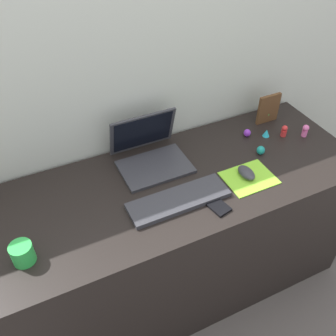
{
  "coord_description": "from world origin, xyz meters",
  "views": [
    {
      "loc": [
        -0.5,
        -1.03,
        1.83
      ],
      "look_at": [
        -0.0,
        0.0,
        0.83
      ],
      "focal_mm": 40.6,
      "sensor_mm": 36.0,
      "label": 1
    }
  ],
  "objects_px": {
    "toy_figurine_green": "(266,115)",
    "toy_figurine_purple": "(247,133)",
    "coffee_mug": "(23,253)",
    "mouse": "(246,173)",
    "picture_frame": "(268,109)",
    "toy_figurine_pink": "(305,130)",
    "keyboard": "(179,200)",
    "toy_figurine_cyan": "(266,133)",
    "cell_phone": "(215,204)",
    "toy_figurine_teal": "(261,150)",
    "toy_figurine_red": "(284,131)",
    "laptop": "(149,151)"
  },
  "relations": [
    {
      "from": "coffee_mug",
      "to": "mouse",
      "type": "bearing_deg",
      "value": 1.77
    },
    {
      "from": "toy_figurine_teal",
      "to": "toy_figurine_purple",
      "type": "bearing_deg",
      "value": 80.61
    },
    {
      "from": "laptop",
      "to": "cell_phone",
      "type": "relative_size",
      "value": 2.34
    },
    {
      "from": "coffee_mug",
      "to": "toy_figurine_teal",
      "type": "height_order",
      "value": "coffee_mug"
    },
    {
      "from": "toy_figurine_red",
      "to": "coffee_mug",
      "type": "bearing_deg",
      "value": -171.2
    },
    {
      "from": "cell_phone",
      "to": "toy_figurine_cyan",
      "type": "distance_m",
      "value": 0.54
    },
    {
      "from": "keyboard",
      "to": "toy_figurine_red",
      "type": "relative_size",
      "value": 7.09
    },
    {
      "from": "coffee_mug",
      "to": "toy_figurine_red",
      "type": "xyz_separation_m",
      "value": [
        1.25,
        0.19,
        -0.01
      ]
    },
    {
      "from": "mouse",
      "to": "toy_figurine_purple",
      "type": "relative_size",
      "value": 2.58
    },
    {
      "from": "toy_figurine_green",
      "to": "toy_figurine_purple",
      "type": "distance_m",
      "value": 0.18
    },
    {
      "from": "keyboard",
      "to": "toy_figurine_cyan",
      "type": "bearing_deg",
      "value": 19.8
    },
    {
      "from": "toy_figurine_cyan",
      "to": "toy_figurine_pink",
      "type": "xyz_separation_m",
      "value": [
        0.17,
        -0.08,
        0.01
      ]
    },
    {
      "from": "keyboard",
      "to": "laptop",
      "type": "bearing_deg",
      "value": 90.22
    },
    {
      "from": "toy_figurine_green",
      "to": "mouse",
      "type": "bearing_deg",
      "value": -136.95
    },
    {
      "from": "toy_figurine_green",
      "to": "toy_figurine_purple",
      "type": "bearing_deg",
      "value": -156.36
    },
    {
      "from": "picture_frame",
      "to": "toy_figurine_purple",
      "type": "relative_size",
      "value": 4.03
    },
    {
      "from": "toy_figurine_purple",
      "to": "mouse",
      "type": "bearing_deg",
      "value": -125.32
    },
    {
      "from": "picture_frame",
      "to": "toy_figurine_pink",
      "type": "bearing_deg",
      "value": -63.7
    },
    {
      "from": "keyboard",
      "to": "toy_figurine_pink",
      "type": "distance_m",
      "value": 0.75
    },
    {
      "from": "toy_figurine_red",
      "to": "toy_figurine_pink",
      "type": "bearing_deg",
      "value": -26.27
    },
    {
      "from": "cell_phone",
      "to": "toy_figurine_cyan",
      "type": "bearing_deg",
      "value": 19.94
    },
    {
      "from": "toy_figurine_teal",
      "to": "toy_figurine_red",
      "type": "bearing_deg",
      "value": 19.86
    },
    {
      "from": "coffee_mug",
      "to": "toy_figurine_green",
      "type": "xyz_separation_m",
      "value": [
        1.25,
        0.34,
        -0.01
      ]
    },
    {
      "from": "toy_figurine_pink",
      "to": "coffee_mug",
      "type": "bearing_deg",
      "value": -173.63
    },
    {
      "from": "picture_frame",
      "to": "toy_figurine_red",
      "type": "xyz_separation_m",
      "value": [
        -0.0,
        -0.14,
        -0.05
      ]
    },
    {
      "from": "cell_phone",
      "to": "toy_figurine_cyan",
      "type": "height_order",
      "value": "toy_figurine_cyan"
    },
    {
      "from": "coffee_mug",
      "to": "toy_figurine_teal",
      "type": "xyz_separation_m",
      "value": [
        1.07,
        0.13,
        -0.02
      ]
    },
    {
      "from": "picture_frame",
      "to": "toy_figurine_purple",
      "type": "xyz_separation_m",
      "value": [
        -0.16,
        -0.06,
        -0.06
      ]
    },
    {
      "from": "picture_frame",
      "to": "coffee_mug",
      "type": "xyz_separation_m",
      "value": [
        -1.25,
        -0.33,
        -0.04
      ]
    },
    {
      "from": "picture_frame",
      "to": "toy_figurine_pink",
      "type": "relative_size",
      "value": 2.43
    },
    {
      "from": "mouse",
      "to": "toy_figurine_pink",
      "type": "xyz_separation_m",
      "value": [
        0.42,
        0.12,
        0.01
      ]
    },
    {
      "from": "keyboard",
      "to": "mouse",
      "type": "bearing_deg",
      "value": 1.5
    },
    {
      "from": "cell_phone",
      "to": "toy_figurine_green",
      "type": "height_order",
      "value": "toy_figurine_green"
    },
    {
      "from": "toy_figurine_red",
      "to": "toy_figurine_purple",
      "type": "xyz_separation_m",
      "value": [
        -0.16,
        0.07,
        -0.01
      ]
    },
    {
      "from": "keyboard",
      "to": "toy_figurine_pink",
      "type": "xyz_separation_m",
      "value": [
        0.74,
        0.13,
        0.02
      ]
    },
    {
      "from": "toy_figurine_purple",
      "to": "toy_figurine_green",
      "type": "bearing_deg",
      "value": 23.64
    },
    {
      "from": "keyboard",
      "to": "toy_figurine_cyan",
      "type": "height_order",
      "value": "toy_figurine_cyan"
    },
    {
      "from": "mouse",
      "to": "toy_figurine_cyan",
      "type": "height_order",
      "value": "mouse"
    },
    {
      "from": "keyboard",
      "to": "cell_phone",
      "type": "xyz_separation_m",
      "value": [
        0.12,
        -0.08,
        -0.01
      ]
    },
    {
      "from": "laptop",
      "to": "cell_phone",
      "type": "distance_m",
      "value": 0.38
    },
    {
      "from": "toy_figurine_cyan",
      "to": "toy_figurine_purple",
      "type": "bearing_deg",
      "value": 154.39
    },
    {
      "from": "toy_figurine_red",
      "to": "toy_figurine_purple",
      "type": "distance_m",
      "value": 0.18
    },
    {
      "from": "coffee_mug",
      "to": "toy_figurine_green",
      "type": "height_order",
      "value": "coffee_mug"
    },
    {
      "from": "keyboard",
      "to": "toy_figurine_pink",
      "type": "relative_size",
      "value": 6.64
    },
    {
      "from": "keyboard",
      "to": "toy_figurine_green",
      "type": "bearing_deg",
      "value": 25.89
    },
    {
      "from": "cell_phone",
      "to": "toy_figurine_teal",
      "type": "height_order",
      "value": "toy_figurine_teal"
    },
    {
      "from": "toy_figurine_cyan",
      "to": "cell_phone",
      "type": "bearing_deg",
      "value": -148.1
    },
    {
      "from": "laptop",
      "to": "toy_figurine_green",
      "type": "xyz_separation_m",
      "value": [
        0.66,
        0.04,
        -0.02
      ]
    },
    {
      "from": "laptop",
      "to": "toy_figurine_pink",
      "type": "bearing_deg",
      "value": -11.61
    },
    {
      "from": "mouse",
      "to": "cell_phone",
      "type": "bearing_deg",
      "value": -157.44
    }
  ]
}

